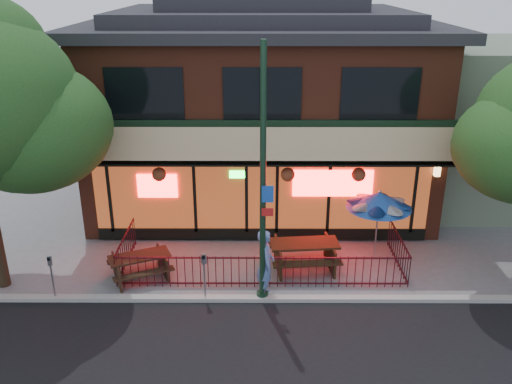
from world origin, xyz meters
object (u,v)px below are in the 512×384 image
parking_meter_near (204,269)px  picnic_table_left (140,263)px  pedestrian (265,264)px  parking_meter_far (51,270)px  picnic_table_right (304,251)px  patio_umbrella (379,200)px  street_light (263,194)px

parking_meter_near → picnic_table_left: bearing=149.7°
pedestrian → parking_meter_near: (-1.66, -0.26, -0.02)m
parking_meter_near → parking_meter_far: 4.16m
picnic_table_right → parking_meter_far: (-7.02, -1.77, 0.36)m
picnic_table_left → patio_umbrella: size_ratio=0.94×
patio_umbrella → picnic_table_left: bearing=-169.3°
pedestrian → parking_meter_near: bearing=93.0°
pedestrian → parking_meter_far: pedestrian is taller
picnic_table_right → parking_meter_near: (-2.86, -1.77, 0.40)m
picnic_table_left → parking_meter_far: (-2.14, -1.18, 0.44)m
picnic_table_left → parking_meter_far: bearing=-151.1°
picnic_table_left → patio_umbrella: bearing=10.7°
street_light → pedestrian: bearing=65.8°
picnic_table_right → patio_umbrella: 2.80m
patio_umbrella → pedestrian: bearing=-147.1°
street_light → picnic_table_left: bearing=163.0°
picnic_table_left → parking_meter_far: 2.48m
pedestrian → picnic_table_right: bearing=-44.3°
street_light → parking_meter_near: 2.68m
parking_meter_near → picnic_table_right: bearing=31.8°
patio_umbrella → pedestrian: (-3.52, -2.28, -0.94)m
picnic_table_left → street_light: bearing=-17.0°
picnic_table_left → picnic_table_right: (4.88, 0.59, 0.09)m
picnic_table_right → patio_umbrella: patio_umbrella is taller
parking_meter_near → pedestrian: bearing=8.9°
street_light → picnic_table_left: street_light is taller
patio_umbrella → parking_meter_near: (-5.18, -2.54, -0.96)m
picnic_table_left → pedestrian: (3.68, -0.92, 0.51)m
street_light → patio_umbrella: street_light is taller
pedestrian → parking_meter_near: size_ratio=1.39×
street_light → picnic_table_left: size_ratio=3.28×
parking_meter_far → patio_umbrella: bearing=15.2°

